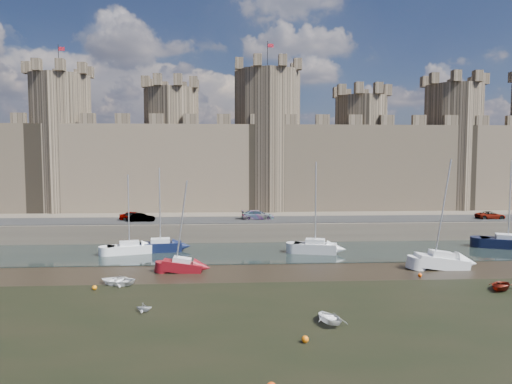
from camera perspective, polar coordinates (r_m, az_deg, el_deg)
ground at (r=31.35m, az=5.24°, el=-16.53°), size 160.00×160.00×0.00m
seaweed_patch at (r=25.90m, az=7.37°, el=-21.17°), size 70.00×34.00×0.01m
water_channel at (r=54.30m, az=1.42°, el=-7.53°), size 160.00×12.00×0.08m
quay at (r=89.63m, az=-0.50°, el=-2.08°), size 160.00×60.00×2.50m
road at (r=63.71m, az=0.67°, el=-3.49°), size 160.00×7.00×0.10m
castle at (r=77.07m, az=-0.53°, el=4.65°), size 108.50×11.00×29.00m
car_0 at (r=65.10m, az=-15.00°, el=-2.92°), size 4.08×2.20×1.32m
car_1 at (r=63.69m, az=-14.14°, el=-3.13°), size 3.59×1.33×1.17m
car_2 at (r=64.11m, az=0.20°, el=-2.89°), size 4.57×1.90×1.32m
car_3 at (r=72.55m, az=27.26°, el=-2.61°), size 3.99×1.85×1.11m
sailboat_0 at (r=55.15m, az=-15.55°, el=-6.76°), size 5.24×3.17×9.18m
sailboat_1 at (r=55.52m, az=-11.86°, el=-6.57°), size 5.16×2.56×9.92m
sailboat_2 at (r=53.80m, az=7.41°, el=-6.80°), size 5.25×3.12×10.63m
sailboat_3 at (r=64.33m, az=28.98°, el=-5.50°), size 6.61×4.69×10.82m
sailboat_4 at (r=45.68m, az=-9.20°, el=-9.01°), size 3.92×1.67×9.01m
sailboat_5 at (r=50.08m, az=22.17°, el=-7.97°), size 5.16×2.07×11.07m
dinghy_2 at (r=32.39m, az=9.09°, el=-15.31°), size 2.31×3.04×0.59m
dinghy_3 at (r=34.94m, az=-13.84°, el=-13.85°), size 1.52×1.41×0.66m
dinghy_4 at (r=44.44m, az=28.24°, el=-10.34°), size 3.47×3.63×0.61m
dinghy_6 at (r=42.72m, az=-16.99°, el=-10.56°), size 3.84×3.34×0.67m
buoy_1 at (r=41.59m, az=-19.54°, el=-11.21°), size 0.40×0.40×0.40m
buoy_3 at (r=45.99m, az=19.81°, el=-9.75°), size 0.38×0.38×0.38m
buoy_4 at (r=29.01m, az=6.16°, el=-17.83°), size 0.44×0.44×0.44m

